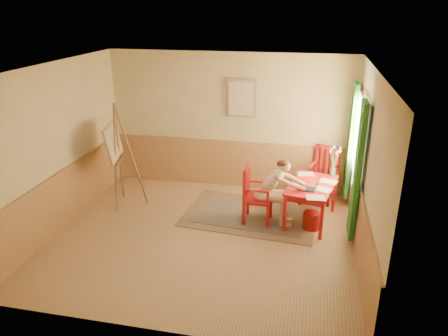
% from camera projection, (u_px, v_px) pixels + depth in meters
% --- Properties ---
extents(room, '(5.04, 4.54, 2.84)m').
position_uv_depth(room, '(201.00, 158.00, 6.67)').
color(room, tan).
rests_on(room, ground).
extents(wainscot, '(5.00, 4.50, 1.00)m').
position_uv_depth(wainscot, '(213.00, 190.00, 7.73)').
color(wainscot, '#AE7D4B').
rests_on(wainscot, room).
extents(window, '(0.12, 2.01, 2.20)m').
position_uv_depth(window, '(355.00, 150.00, 7.23)').
color(window, white).
rests_on(window, room).
extents(wall_portrait, '(0.60, 0.05, 0.76)m').
position_uv_depth(wall_portrait, '(241.00, 99.00, 8.45)').
color(wall_portrait, '#A48059').
rests_on(wall_portrait, room).
extents(rug, '(2.53, 1.80, 0.02)m').
position_uv_depth(rug, '(251.00, 214.00, 7.91)').
color(rug, '#8C7251').
rests_on(rug, room).
extents(table, '(0.95, 1.32, 0.72)m').
position_uv_depth(table, '(312.00, 189.00, 7.46)').
color(table, red).
rests_on(table, room).
extents(chair_left, '(0.49, 0.47, 1.03)m').
position_uv_depth(chair_left, '(255.00, 195.00, 7.50)').
color(chair_left, red).
rests_on(chair_left, room).
extents(chair_back, '(0.60, 0.62, 1.07)m').
position_uv_depth(chair_back, '(324.00, 174.00, 8.36)').
color(chair_back, red).
rests_on(chair_back, room).
extents(figure, '(0.90, 0.39, 1.22)m').
position_uv_depth(figure, '(274.00, 188.00, 7.39)').
color(figure, beige).
rests_on(figure, room).
extents(laptop, '(0.39, 0.28, 0.21)m').
position_uv_depth(laptop, '(310.00, 187.00, 7.21)').
color(laptop, '#1E2338').
rests_on(laptop, table).
extents(papers, '(0.74, 1.26, 0.00)m').
position_uv_depth(papers, '(318.00, 185.00, 7.39)').
color(papers, white).
rests_on(papers, table).
extents(vase, '(0.24, 0.28, 0.56)m').
position_uv_depth(vase, '(334.00, 163.00, 7.70)').
color(vase, '#3F724C').
rests_on(vase, table).
extents(wastebasket, '(0.29, 0.29, 0.31)m').
position_uv_depth(wastebasket, '(311.00, 221.00, 7.38)').
color(wastebasket, red).
rests_on(wastebasket, room).
extents(easel, '(0.74, 0.90, 2.00)m').
position_uv_depth(easel, '(116.00, 146.00, 7.94)').
color(easel, '#8E613C').
rests_on(easel, room).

